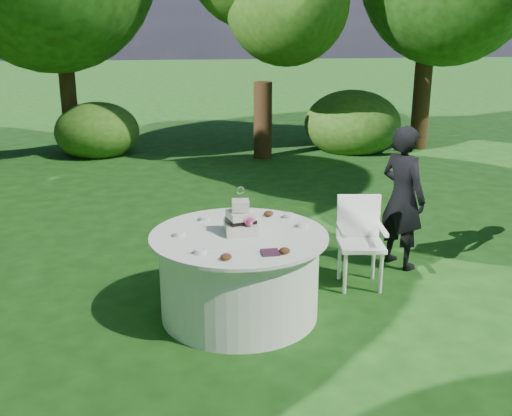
# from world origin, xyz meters

# --- Properties ---
(ground) EXTENTS (80.00, 80.00, 0.00)m
(ground) POSITION_xyz_m (0.00, 0.00, 0.00)
(ground) COLOR #13380F
(ground) RESTS_ON ground
(napkins) EXTENTS (0.14, 0.14, 0.02)m
(napkins) POSITION_xyz_m (0.19, -0.49, 0.78)
(napkins) COLOR #431C34
(napkins) RESTS_ON table
(feather_plume) EXTENTS (0.48, 0.07, 0.01)m
(feather_plume) POSITION_xyz_m (-0.24, -0.40, 0.78)
(feather_plume) COLOR white
(feather_plume) RESTS_ON table
(guest) EXTENTS (0.58, 0.66, 1.53)m
(guest) POSITION_xyz_m (1.85, 0.90, 0.77)
(guest) COLOR black
(guest) RESTS_ON ground
(table) EXTENTS (1.56, 1.56, 0.77)m
(table) POSITION_xyz_m (0.00, 0.00, 0.39)
(table) COLOR white
(table) RESTS_ON ground
(cake) EXTENTS (0.28, 0.29, 0.41)m
(cake) POSITION_xyz_m (0.02, 0.03, 0.88)
(cake) COLOR white
(cake) RESTS_ON table
(chair) EXTENTS (0.49, 0.48, 0.90)m
(chair) POSITION_xyz_m (1.27, 0.51, 0.52)
(chair) COLOR silver
(chair) RESTS_ON ground
(votives) EXTENTS (1.20, 0.94, 0.04)m
(votives) POSITION_xyz_m (-0.01, 0.10, 0.79)
(votives) COLOR white
(votives) RESTS_ON table
(petal_cups) EXTENTS (0.60, 1.13, 0.05)m
(petal_cups) POSITION_xyz_m (0.16, -0.21, 0.79)
(petal_cups) COLOR #562D16
(petal_cups) RESTS_ON table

